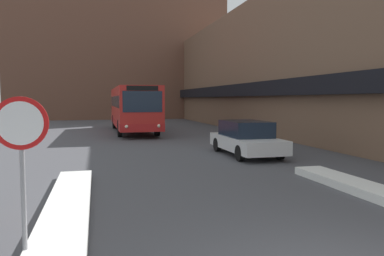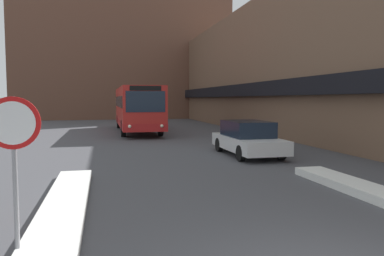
{
  "view_description": "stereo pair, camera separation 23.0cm",
  "coord_description": "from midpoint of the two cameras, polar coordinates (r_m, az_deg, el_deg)",
  "views": [
    {
      "loc": [
        -2.98,
        -3.48,
        2.38
      ],
      "look_at": [
        0.13,
        8.61,
        1.42
      ],
      "focal_mm": 35.0,
      "sensor_mm": 36.0,
      "label": 1
    },
    {
      "loc": [
        -2.76,
        -3.54,
        2.38
      ],
      "look_at": [
        0.13,
        8.61,
        1.42
      ],
      "focal_mm": 35.0,
      "sensor_mm": 36.0,
      "label": 2
    }
  ],
  "objects": [
    {
      "name": "stop_sign",
      "position": [
        5.9,
        -25.59,
        -2.06
      ],
      "size": [
        0.76,
        0.08,
        2.42
      ],
      "color": "gray",
      "rests_on": "ground_plane"
    },
    {
      "name": "snow_bank_left",
      "position": [
        7.95,
        -19.52,
        -12.54
      ],
      "size": [
        0.9,
        8.5,
        0.19
      ],
      "color": "silver",
      "rests_on": "ground_plane"
    },
    {
      "name": "building_row_right",
      "position": [
        30.45,
        10.7,
        8.61
      ],
      "size": [
        5.5,
        60.0,
        9.36
      ],
      "color": "brown",
      "rests_on": "ground_plane"
    },
    {
      "name": "parked_car_front",
      "position": [
        16.08,
        7.84,
        -1.54
      ],
      "size": [
        1.89,
        4.48,
        1.46
      ],
      "color": "silver",
      "rests_on": "ground_plane"
    },
    {
      "name": "city_bus",
      "position": [
        27.77,
        -9.22,
        3.04
      ],
      "size": [
        2.66,
        11.8,
        3.21
      ],
      "color": "red",
      "rests_on": "ground_plane"
    },
    {
      "name": "building_backdrop_far",
      "position": [
        49.31,
        -11.21,
        12.91
      ],
      "size": [
        26.0,
        8.0,
        19.51
      ],
      "color": "brown",
      "rests_on": "ground_plane"
    }
  ]
}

